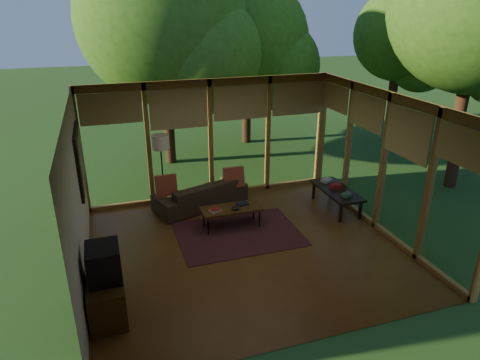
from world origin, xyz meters
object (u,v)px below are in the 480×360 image
object	(u,v)px
sofa	(201,194)
media_cabinet	(107,296)
coffee_table	(232,209)
side_console	(337,191)
television	(104,263)
floor_lamp	(161,146)

from	to	relation	value
sofa	media_cabinet	xyz separation A→B (m)	(-2.09, -3.07, 0.00)
media_cabinet	coffee_table	size ratio (longest dim) A/B	0.83
coffee_table	side_console	world-z (taller)	side_console
media_cabinet	television	world-z (taller)	television
side_console	sofa	bearing A→B (deg)	159.85
media_cabinet	coffee_table	distance (m)	3.13
sofa	television	world-z (taller)	television
floor_lamp	coffee_table	bearing A→B (deg)	-49.54
sofa	media_cabinet	size ratio (longest dim) A/B	2.03
television	coffee_table	distance (m)	3.15
coffee_table	side_console	xyz separation A→B (m)	(2.41, 0.11, 0.02)
media_cabinet	side_console	size ratio (longest dim) A/B	0.71
television	coffee_table	world-z (taller)	television
media_cabinet	floor_lamp	distance (m)	3.70
sofa	side_console	bearing A→B (deg)	141.90
sofa	coffee_table	xyz separation A→B (m)	(0.37, -1.13, 0.09)
floor_lamp	side_console	bearing A→B (deg)	-19.07
sofa	side_console	xyz separation A→B (m)	(2.78, -1.02, 0.11)
coffee_table	side_console	size ratio (longest dim) A/B	0.86
media_cabinet	television	size ratio (longest dim) A/B	1.82
media_cabinet	coffee_table	bearing A→B (deg)	38.36
television	floor_lamp	bearing A→B (deg)	68.46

